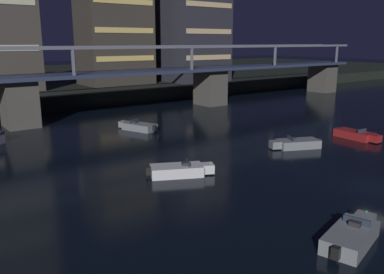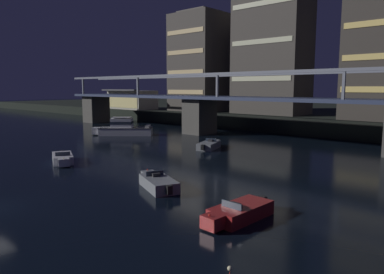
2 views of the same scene
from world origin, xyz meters
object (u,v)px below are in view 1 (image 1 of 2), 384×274
(tower_east_tall, at_px, (190,19))
(speedboat_near_right, at_px, (180,170))
(speedboat_near_center, at_px, (352,236))
(speedboat_mid_right, at_px, (138,127))
(tower_central, at_px, (114,16))
(speedboat_mid_left, at_px, (296,144))
(river_bridge, at_px, (129,84))
(speedboat_mid_center, at_px, (356,135))

(tower_east_tall, bearing_deg, speedboat_near_right, -126.95)
(speedboat_near_center, xyz_separation_m, speedboat_mid_right, (4.35, 29.91, 0.00))
(tower_central, relative_size, tower_east_tall, 1.00)
(tower_central, bearing_deg, speedboat_near_center, -105.17)
(tower_east_tall, height_order, speedboat_mid_left, tower_east_tall)
(river_bridge, height_order, speedboat_mid_center, river_bridge)
(river_bridge, height_order, speedboat_mid_right, river_bridge)
(speedboat_mid_center, bearing_deg, speedboat_mid_left, 171.00)
(speedboat_mid_right, bearing_deg, speedboat_near_right, -108.38)
(speedboat_near_right, relative_size, speedboat_mid_center, 0.95)
(river_bridge, relative_size, tower_east_tall, 3.79)
(speedboat_near_center, distance_m, speedboat_mid_right, 30.22)
(speedboat_near_center, bearing_deg, tower_east_tall, 61.11)
(speedboat_near_right, height_order, speedboat_mid_center, same)
(tower_central, distance_m, speedboat_mid_left, 47.58)
(speedboat_mid_center, distance_m, speedboat_mid_right, 23.79)
(speedboat_mid_center, bearing_deg, tower_east_tall, 76.42)
(tower_central, xyz_separation_m, speedboat_mid_right, (-11.72, -29.34, -13.99))
(speedboat_mid_left, relative_size, speedboat_mid_center, 0.96)
(speedboat_near_center, distance_m, speedboat_mid_left, 18.80)
(speedboat_near_center, bearing_deg, speedboat_near_right, 94.09)
(tower_central, height_order, tower_east_tall, tower_central)
(speedboat_mid_left, bearing_deg, river_bridge, 98.94)
(speedboat_near_right, bearing_deg, speedboat_mid_center, -3.19)
(river_bridge, distance_m, tower_central, 23.04)
(speedboat_near_right, bearing_deg, speedboat_near_center, -85.91)
(tower_central, distance_m, speedboat_mid_center, 48.89)
(speedboat_mid_center, bearing_deg, speedboat_near_center, -148.60)
(tower_central, relative_size, speedboat_mid_left, 4.91)
(speedboat_near_right, distance_m, speedboat_mid_center, 21.72)
(tower_east_tall, height_order, speedboat_mid_right, tower_east_tall)
(tower_central, distance_m, speedboat_near_right, 50.48)
(speedboat_near_center, height_order, speedboat_near_right, same)
(river_bridge, height_order, tower_central, tower_central)
(river_bridge, relative_size, speedboat_mid_left, 18.54)
(speedboat_near_center, bearing_deg, tower_central, 74.83)
(tower_east_tall, distance_m, speedboat_mid_left, 48.90)
(river_bridge, distance_m, speedboat_mid_center, 30.15)
(river_bridge, distance_m, speedboat_mid_left, 26.66)
(river_bridge, xyz_separation_m, speedboat_near_center, (-8.56, -39.96, -3.86))
(tower_east_tall, bearing_deg, river_bridge, -143.44)
(speedboat_near_center, relative_size, speedboat_near_right, 1.04)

